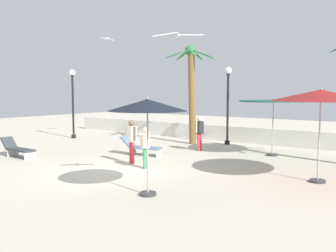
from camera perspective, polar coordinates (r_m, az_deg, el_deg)
ground_plane at (r=13.30m, az=-8.98°, el=-7.15°), size 56.00×56.00×0.00m
boundary_wall at (r=21.23m, az=10.38°, el=-1.25°), size 25.20×0.30×0.89m
patio_umbrella_0 at (r=10.05m, az=-3.19°, el=3.06°), size 2.18×2.18×2.72m
patio_umbrella_1 at (r=12.42m, az=22.48°, el=4.31°), size 3.12×3.12×2.98m
patio_umbrella_2 at (r=17.00m, az=15.94°, el=3.39°), size 2.99×2.99×2.58m
palm_tree_0 at (r=20.11m, az=3.63°, el=6.65°), size 2.81×2.90×5.33m
lamp_post_0 at (r=23.21m, az=-14.47°, el=4.65°), size 0.39×0.39×4.17m
lamp_post_1 at (r=20.10m, az=9.22°, el=4.61°), size 0.38×0.38×4.15m
lounge_chair_0 at (r=16.66m, az=-4.24°, el=-3.19°), size 1.96×0.98×0.84m
lounge_chair_1 at (r=17.39m, az=-22.14°, el=-3.23°), size 1.89×0.56×0.84m
guest_0 at (r=17.82m, az=4.88°, el=-0.67°), size 0.28×0.56×1.64m
guest_1 at (r=14.69m, az=-5.62°, el=-1.71°), size 0.54×0.34×1.74m
guest_2 at (r=13.74m, az=-3.52°, el=-2.78°), size 0.35×0.53×1.54m
seagull_0 at (r=22.94m, az=-9.46°, el=13.13°), size 0.38×1.08×0.16m
seagull_2 at (r=10.08m, az=1.49°, el=13.80°), size 1.08×1.03×0.15m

